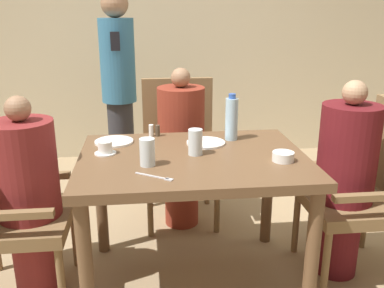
# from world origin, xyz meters

# --- Properties ---
(ground_plane) EXTENTS (16.00, 16.00, 0.00)m
(ground_plane) POSITION_xyz_m (0.00, 0.00, 0.00)
(ground_plane) COLOR #9E8460
(wall_back) EXTENTS (8.00, 0.06, 2.80)m
(wall_back) POSITION_xyz_m (0.00, 2.29, 1.40)
(wall_back) COLOR beige
(wall_back) RESTS_ON ground_plane
(dining_table) EXTENTS (1.19, 0.89, 0.76)m
(dining_table) POSITION_xyz_m (0.00, 0.00, 0.66)
(dining_table) COLOR brown
(dining_table) RESTS_ON ground_plane
(diner_in_left_chair) EXTENTS (0.32, 0.32, 1.10)m
(diner_in_left_chair) POSITION_xyz_m (-0.86, 0.00, 0.57)
(diner_in_left_chair) COLOR maroon
(diner_in_left_chair) RESTS_ON ground_plane
(chair_far_side) EXTENTS (0.52, 0.52, 1.01)m
(chair_far_side) POSITION_xyz_m (0.00, 0.85, 0.54)
(chair_far_side) COLOR brown
(chair_far_side) RESTS_ON ground_plane
(diner_in_far_chair) EXTENTS (0.32, 0.32, 1.13)m
(diner_in_far_chair) POSITION_xyz_m (-0.00, 0.70, 0.58)
(diner_in_far_chair) COLOR maroon
(diner_in_far_chair) RESTS_ON ground_plane
(chair_right_side) EXTENTS (0.52, 0.52, 1.01)m
(chair_right_side) POSITION_xyz_m (1.01, 0.00, 0.54)
(chair_right_side) COLOR brown
(chair_right_side) RESTS_ON ground_plane
(diner_in_right_chair) EXTENTS (0.32, 0.32, 1.14)m
(diner_in_right_chair) POSITION_xyz_m (0.86, 0.00, 0.59)
(diner_in_right_chair) COLOR #5B1419
(diner_in_right_chair) RESTS_ON ground_plane
(standing_host) EXTENTS (0.28, 0.31, 1.64)m
(standing_host) POSITION_xyz_m (-0.45, 1.39, 0.88)
(standing_host) COLOR #2D2D33
(standing_host) RESTS_ON ground_plane
(plate_main_left) EXTENTS (0.22, 0.22, 0.01)m
(plate_main_left) POSITION_xyz_m (-0.43, 0.28, 0.77)
(plate_main_left) COLOR white
(plate_main_left) RESTS_ON dining_table
(plate_main_right) EXTENTS (0.22, 0.22, 0.01)m
(plate_main_right) POSITION_xyz_m (0.10, 0.20, 0.77)
(plate_main_right) COLOR white
(plate_main_right) RESTS_ON dining_table
(teacup_with_saucer) EXTENTS (0.11, 0.11, 0.07)m
(teacup_with_saucer) POSITION_xyz_m (-0.46, 0.08, 0.79)
(teacup_with_saucer) COLOR white
(teacup_with_saucer) RESTS_ON dining_table
(bowl_small) EXTENTS (0.11, 0.11, 0.05)m
(bowl_small) POSITION_xyz_m (0.44, -0.13, 0.79)
(bowl_small) COLOR white
(bowl_small) RESTS_ON dining_table
(water_bottle) EXTENTS (0.07, 0.07, 0.27)m
(water_bottle) POSITION_xyz_m (0.26, 0.26, 0.89)
(water_bottle) COLOR #A3C6DB
(water_bottle) RESTS_ON dining_table
(glass_tall_near) EXTENTS (0.08, 0.08, 0.14)m
(glass_tall_near) POSITION_xyz_m (-0.24, -0.12, 0.83)
(glass_tall_near) COLOR silver
(glass_tall_near) RESTS_ON dining_table
(glass_tall_mid) EXTENTS (0.08, 0.08, 0.14)m
(glass_tall_mid) POSITION_xyz_m (0.01, 0.02, 0.83)
(glass_tall_mid) COLOR silver
(glass_tall_mid) RESTS_ON dining_table
(salt_shaker) EXTENTS (0.03, 0.03, 0.07)m
(salt_shaker) POSITION_xyz_m (-0.21, 0.38, 0.80)
(salt_shaker) COLOR white
(salt_shaker) RESTS_ON dining_table
(pepper_shaker) EXTENTS (0.03, 0.03, 0.07)m
(pepper_shaker) POSITION_xyz_m (-0.17, 0.38, 0.80)
(pepper_shaker) COLOR #4C3D2D
(pepper_shaker) RESTS_ON dining_table
(fork_beside_plate) EXTENTS (0.17, 0.12, 0.00)m
(fork_beside_plate) POSITION_xyz_m (-0.20, -0.28, 0.76)
(fork_beside_plate) COLOR silver
(fork_beside_plate) RESTS_ON dining_table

